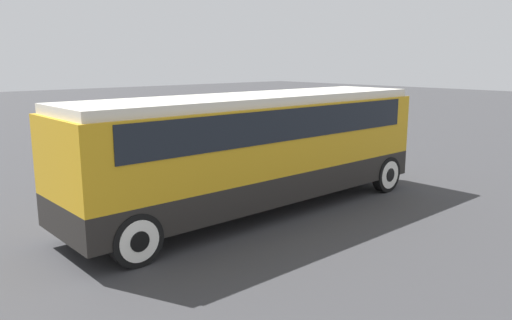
{
  "coord_description": "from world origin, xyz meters",
  "views": [
    {
      "loc": [
        -8.7,
        -9.73,
        4.05
      ],
      "look_at": [
        0.0,
        0.0,
        1.42
      ],
      "focal_mm": 35.0,
      "sensor_mm": 36.0,
      "label": 1
    }
  ],
  "objects": [
    {
      "name": "parked_car_near",
      "position": [
        2.37,
        4.77,
        0.74
      ],
      "size": [
        4.27,
        1.84,
        1.51
      ],
      "color": "maroon",
      "rests_on": "ground_plane"
    },
    {
      "name": "ground_plane",
      "position": [
        0.0,
        0.0,
        0.0
      ],
      "size": [
        120.0,
        120.0,
        0.0
      ],
      "primitive_type": "plane",
      "color": "#38383A"
    },
    {
      "name": "parked_car_mid",
      "position": [
        5.27,
        7.93,
        0.72
      ],
      "size": [
        4.32,
        1.89,
        1.45
      ],
      "color": "black",
      "rests_on": "ground_plane"
    },
    {
      "name": "tour_bus",
      "position": [
        0.1,
        -0.0,
        1.91
      ],
      "size": [
        10.59,
        2.65,
        3.16
      ],
      "color": "black",
      "rests_on": "ground_plane"
    }
  ]
}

